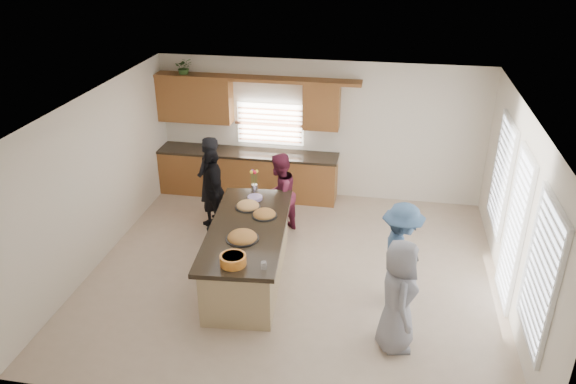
% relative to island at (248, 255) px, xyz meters
% --- Properties ---
extents(floor, '(6.50, 6.50, 0.00)m').
position_rel_island_xyz_m(floor, '(0.67, 0.31, -0.45)').
color(floor, '#C8AD94').
rests_on(floor, ground).
extents(room_shell, '(6.52, 6.02, 2.81)m').
position_rel_island_xyz_m(room_shell, '(0.67, 0.31, 1.45)').
color(room_shell, silver).
rests_on(room_shell, ground).
extents(back_cabinetry, '(4.08, 0.66, 2.46)m').
position_rel_island_xyz_m(back_cabinetry, '(-0.80, 3.04, 0.46)').
color(back_cabinetry, brown).
rests_on(back_cabinetry, ground).
extents(right_wall_glazing, '(0.06, 4.00, 2.25)m').
position_rel_island_xyz_m(right_wall_glazing, '(3.89, 0.18, 0.89)').
color(right_wall_glazing, white).
rests_on(right_wall_glazing, ground).
extents(island, '(1.38, 2.79, 0.95)m').
position_rel_island_xyz_m(island, '(0.00, 0.00, 0.00)').
color(island, tan).
rests_on(island, ground).
extents(platter_front, '(0.49, 0.49, 0.20)m').
position_rel_island_xyz_m(platter_front, '(0.02, -0.37, 0.53)').
color(platter_front, black).
rests_on(platter_front, island).
extents(platter_mid, '(0.40, 0.40, 0.16)m').
position_rel_island_xyz_m(platter_mid, '(0.18, 0.39, 0.52)').
color(platter_mid, black).
rests_on(platter_mid, island).
extents(platter_back, '(0.41, 0.41, 0.17)m').
position_rel_island_xyz_m(platter_back, '(-0.15, 0.63, 0.52)').
color(platter_back, black).
rests_on(platter_back, island).
extents(salad_bowl, '(0.36, 0.36, 0.14)m').
position_rel_island_xyz_m(salad_bowl, '(0.07, -1.04, 0.58)').
color(salad_bowl, orange).
rests_on(salad_bowl, island).
extents(clear_cup, '(0.08, 0.08, 0.10)m').
position_rel_island_xyz_m(clear_cup, '(0.50, -1.07, 0.55)').
color(clear_cup, white).
rests_on(clear_cup, island).
extents(plate_stack, '(0.25, 0.25, 0.05)m').
position_rel_island_xyz_m(plate_stack, '(-0.10, 0.95, 0.52)').
color(plate_stack, '#A187C4').
rests_on(plate_stack, island).
extents(flower_vase, '(0.14, 0.14, 0.42)m').
position_rel_island_xyz_m(flower_vase, '(-0.17, 1.19, 0.73)').
color(flower_vase, silver).
rests_on(flower_vase, island).
extents(potted_plant, '(0.42, 0.39, 0.37)m').
position_rel_island_xyz_m(potted_plant, '(-2.00, 3.13, 2.13)').
color(potted_plant, '#3D6729').
rests_on(potted_plant, back_cabinetry).
extents(woman_left_back, '(0.54, 0.70, 1.70)m').
position_rel_island_xyz_m(woman_left_back, '(-1.15, 1.72, 0.40)').
color(woman_left_back, black).
rests_on(woman_left_back, ground).
extents(woman_left_mid, '(0.81, 0.91, 1.55)m').
position_rel_island_xyz_m(woman_left_mid, '(0.20, 1.53, 0.32)').
color(woman_left_mid, maroon).
rests_on(woman_left_mid, ground).
extents(woman_left_front, '(0.74, 0.99, 1.57)m').
position_rel_island_xyz_m(woman_left_front, '(-1.02, 1.53, 0.33)').
color(woman_left_front, black).
rests_on(woman_left_front, ground).
extents(woman_right_back, '(0.70, 1.10, 1.62)m').
position_rel_island_xyz_m(woman_right_back, '(2.32, -0.15, 0.36)').
color(woman_right_back, '#39577C').
rests_on(woman_right_back, ground).
extents(woman_right_front, '(0.61, 0.85, 1.60)m').
position_rel_island_xyz_m(woman_right_front, '(2.29, -1.16, 0.35)').
color(woman_right_front, gray).
rests_on(woman_right_front, ground).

